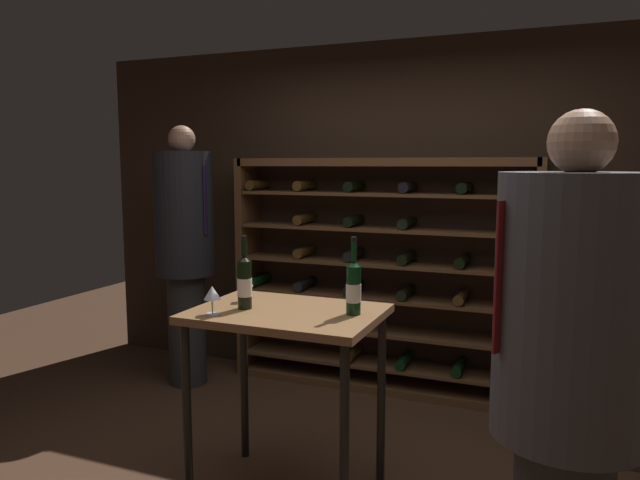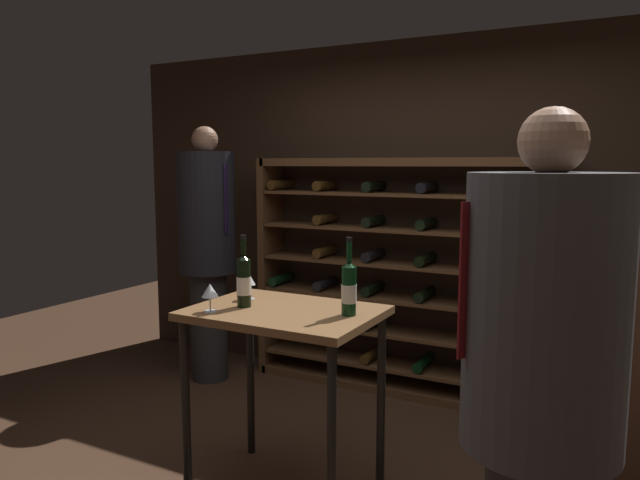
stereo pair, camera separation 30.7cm
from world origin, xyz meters
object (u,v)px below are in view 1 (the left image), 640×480
Objects in this scene: wine_bottle_amber_reserve at (245,282)px; person_guest_blue_shirt at (569,371)px; wine_glass_stemmed_right at (212,294)px; tasting_table at (287,336)px; wine_bottle_black_capsule at (354,287)px; wine_rack at (380,276)px; wine_glass_stemmed_center at (246,281)px; person_host_in_suit at (185,243)px.

person_guest_blue_shirt is at bearing -18.85° from wine_bottle_amber_reserve.
person_guest_blue_shirt is 13.36× the size of wine_glass_stemmed_right.
wine_bottle_black_capsule reaches higher than tasting_table.
wine_bottle_black_capsule is at bearing 7.21° from tasting_table.
person_guest_blue_shirt is (1.30, -0.57, 0.18)m from tasting_table.
wine_bottle_amber_reserve is (-0.21, -1.67, 0.24)m from wine_rack.
wine_rack is 2.55m from person_guest_blue_shirt.
wine_glass_stemmed_center reaches higher than tasting_table.
person_host_in_suit is at bearing 134.78° from wine_bottle_amber_reserve.
wine_bottle_amber_reserve is (-0.55, -0.10, 0.00)m from wine_bottle_black_capsule.
tasting_table is 6.99× the size of wine_glass_stemmed_right.
wine_rack is 6.21× the size of wine_bottle_amber_reserve.
wine_bottle_black_capsule reaches higher than wine_glass_stemmed_center.
person_guest_blue_shirt is 1.72m from wine_glass_stemmed_center.
wine_bottle_amber_reserve is (-0.21, -0.05, 0.27)m from tasting_table.
tasting_table is 0.52× the size of person_guest_blue_shirt.
wine_rack is at bearing 79.28° from wine_glass_stemmed_center.
wine_rack reaches higher than tasting_table.
wine_glass_stemmed_center is at bearing 36.02° from person_host_in_suit.
person_host_in_suit is 2.08m from wine_bottle_black_capsule.
wine_bottle_black_capsule is (0.34, 0.04, 0.27)m from tasting_table.
person_host_in_suit is (-2.72, 1.73, 0.08)m from person_guest_blue_shirt.
wine_bottle_amber_reserve is at bearing -165.75° from tasting_table.
tasting_table is 0.43m from wine_bottle_black_capsule.
wine_glass_stemmed_right is 0.31m from wine_glass_stemmed_center.
wine_rack is 1.57m from wine_glass_stemmed_center.
wine_rack is 16.32× the size of wine_glass_stemmed_right.
wine_rack is 1.15× the size of person_host_in_suit.
person_guest_blue_shirt is 1.63m from wine_glass_stemmed_right.
person_host_in_suit reaches higher than wine_glass_stemmed_right.
person_host_in_suit is 14.18× the size of wine_glass_stemmed_right.
wine_rack is 1.63m from wine_bottle_black_capsule.
wine_glass_stemmed_right is at bearing 28.49° from person_host_in_suit.
tasting_table is 0.43m from wine_glass_stemmed_right.
person_host_in_suit is at bearing 129.07° from wine_glass_stemmed_right.
tasting_table is 2.60× the size of wine_bottle_black_capsule.
person_host_in_suit is 5.27× the size of wine_bottle_black_capsule.
person_guest_blue_shirt is 4.96× the size of wine_bottle_black_capsule.
wine_rack is at bearing 62.11° from person_guest_blue_shirt.
wine_glass_stemmed_right is at bearing -143.32° from tasting_table.
wine_glass_stemmed_center is (-0.08, 0.15, -0.03)m from wine_bottle_amber_reserve.
wine_bottle_amber_reserve is at bearing -97.28° from wine_rack.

